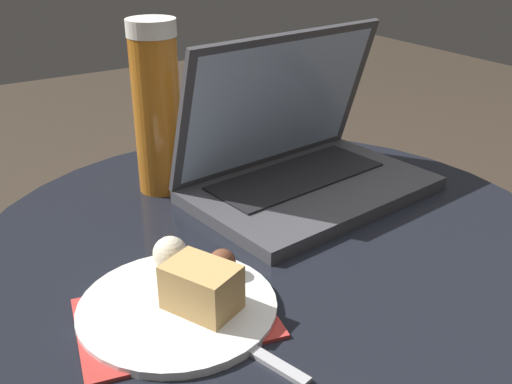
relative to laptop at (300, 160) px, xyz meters
name	(u,v)px	position (x,y,z in m)	size (l,w,h in m)	color
table	(271,315)	(-0.11, -0.09, -0.17)	(0.75, 0.75, 0.51)	#9E9EA3
napkin	(176,318)	(-0.29, -0.18, -0.05)	(0.21, 0.17, 0.00)	#B7332D
laptop	(300,160)	(0.00, 0.00, 0.00)	(0.36, 0.26, 0.23)	#47474C
beer_glass	(157,108)	(-0.17, 0.11, 0.08)	(0.07, 0.07, 0.24)	#C6701E
snack_plate	(185,295)	(-0.27, -0.17, -0.03)	(0.20, 0.20, 0.06)	white
fork	(229,336)	(-0.26, -0.24, -0.04)	(0.06, 0.16, 0.00)	#B2B2B7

